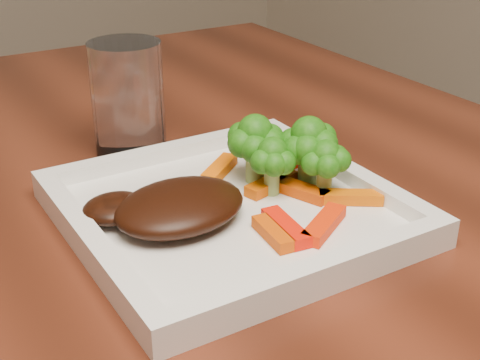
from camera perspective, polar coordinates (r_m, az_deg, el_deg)
plate at (r=0.59m, az=-0.84°, el=-2.95°), size 0.27×0.27×0.01m
steak at (r=0.56m, az=-5.16°, el=-2.25°), size 0.13×0.11×0.03m
broccoli_0 at (r=0.62m, az=1.29°, el=2.86°), size 0.07×0.07×0.07m
broccoli_1 at (r=0.61m, az=5.84°, el=2.34°), size 0.07×0.07×0.06m
broccoli_2 at (r=0.60m, az=7.27°, el=1.21°), size 0.06×0.06×0.06m
broccoli_3 at (r=0.60m, az=2.76°, el=1.53°), size 0.06×0.06×0.06m
carrot_0 at (r=0.55m, az=7.18°, el=-3.78°), size 0.06×0.05×0.01m
carrot_1 at (r=0.60m, az=9.44°, el=-1.46°), size 0.05×0.04×0.01m
carrot_2 at (r=0.54m, az=2.81°, el=-4.56°), size 0.02×0.05×0.01m
carrot_3 at (r=0.66m, az=4.57°, el=1.70°), size 0.06×0.03×0.01m
carrot_4 at (r=0.64m, az=-1.75°, el=0.96°), size 0.05×0.05×0.01m
carrot_5 at (r=0.61m, az=4.91°, el=-0.78°), size 0.04×0.06×0.01m
carrot_6 at (r=0.61m, az=2.72°, el=-0.31°), size 0.06×0.03×0.01m
drinking_glass at (r=0.71m, az=-9.55°, el=6.86°), size 0.08×0.08×0.12m
carrot_7 at (r=0.54m, az=3.92°, el=-4.05°), size 0.02×0.06×0.01m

